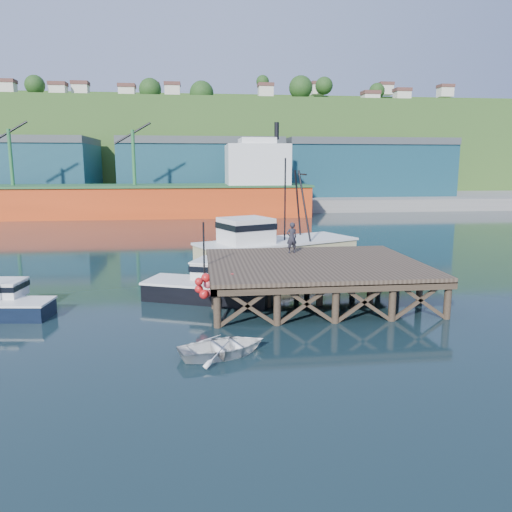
{
  "coord_description": "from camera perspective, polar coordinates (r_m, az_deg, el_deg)",
  "views": [
    {
      "loc": [
        -1.06,
        -27.29,
        7.56
      ],
      "look_at": [
        2.43,
        2.0,
        2.15
      ],
      "focal_mm": 35.0,
      "sensor_mm": 36.0,
      "label": 1
    }
  ],
  "objects": [
    {
      "name": "ground",
      "position": [
        28.34,
        -4.42,
        -5.11
      ],
      "size": [
        300.0,
        300.0,
        0.0
      ],
      "primitive_type": "plane",
      "color": "black",
      "rests_on": "ground"
    },
    {
      "name": "far_quay",
      "position": [
        97.52,
        -6.19,
        6.48
      ],
      "size": [
        160.0,
        40.0,
        2.0
      ],
      "primitive_type": "cube",
      "color": "gray",
      "rests_on": "ground"
    },
    {
      "name": "dinghy",
      "position": [
        20.36,
        -3.78,
        -10.3
      ],
      "size": [
        4.19,
        3.52,
        0.74
      ],
      "primitive_type": "imported",
      "rotation": [
        0.0,
        0.0,
        1.88
      ],
      "color": "white",
      "rests_on": "ground"
    },
    {
      "name": "trawler",
      "position": [
        36.9,
        2.04,
        1.18
      ],
      "size": [
        12.72,
        8.77,
        8.04
      ],
      "rotation": [
        0.0,
        0.0,
        0.42
      ],
      "color": "#D0C586",
      "rests_on": "ground"
    },
    {
      "name": "warehouse_right",
      "position": [
        97.38,
        11.98,
        9.55
      ],
      "size": [
        30.0,
        16.0,
        9.0
      ],
      "primitive_type": "cube",
      "color": "#1B4B59",
      "rests_on": "far_quay"
    },
    {
      "name": "warehouse_mid",
      "position": [
        92.3,
        -6.22,
        9.68
      ],
      "size": [
        28.0,
        16.0,
        9.0
      ],
      "primitive_type": "cube",
      "color": "#1B4B59",
      "rests_on": "far_quay"
    },
    {
      "name": "cargo_ship",
      "position": [
        75.77,
        -12.48,
        6.94
      ],
      "size": [
        55.5,
        10.0,
        13.75
      ],
      "color": "#ED4616",
      "rests_on": "ground"
    },
    {
      "name": "wharf",
      "position": [
        28.45,
        6.68,
        -1.07
      ],
      "size": [
        12.0,
        10.0,
        2.62
      ],
      "color": "brown",
      "rests_on": "ground"
    },
    {
      "name": "boat_black",
      "position": [
        28.62,
        -5.15,
        -3.25
      ],
      "size": [
        7.78,
        6.47,
        4.51
      ],
      "rotation": [
        0.0,
        0.0,
        -0.38
      ],
      "color": "black",
      "rests_on": "ground"
    },
    {
      "name": "dockworker",
      "position": [
        31.1,
        4.1,
        2.1
      ],
      "size": [
        0.79,
        0.62,
        1.92
      ],
      "primitive_type": "imported",
      "rotation": [
        0.0,
        0.0,
        3.39
      ],
      "color": "#222129",
      "rests_on": "wharf"
    },
    {
      "name": "hillside",
      "position": [
        127.34,
        -6.45,
        11.88
      ],
      "size": [
        220.0,
        50.0,
        22.0
      ],
      "primitive_type": "cube",
      "color": "#2D511E",
      "rests_on": "ground"
    }
  ]
}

